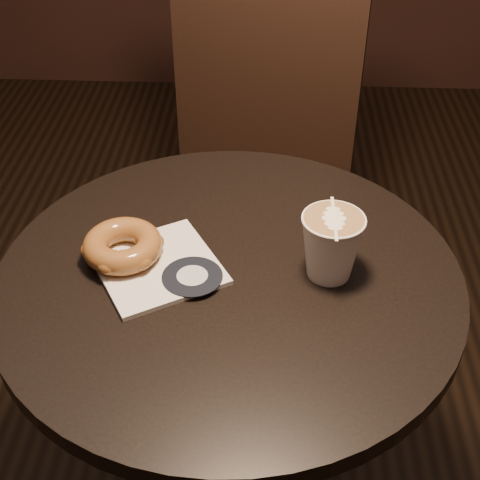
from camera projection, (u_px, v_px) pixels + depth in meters
The scene contains 5 objects.
cafe_table at pixel (230, 360), 1.13m from camera, with size 0.70×0.70×0.75m.
chair at pixel (256, 147), 1.55m from camera, with size 0.51×0.51×1.10m.
pastry_bag at pixel (158, 266), 1.00m from camera, with size 0.17×0.17×0.01m, color white.
doughnut at pixel (123, 246), 1.01m from camera, with size 0.12×0.12×0.04m, color brown.
latte_cup at pixel (331, 246), 0.97m from camera, with size 0.09×0.09×0.10m, color white, non-canonical shape.
Camera 1 is at (0.05, -0.76, 1.41)m, focal length 50.00 mm.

